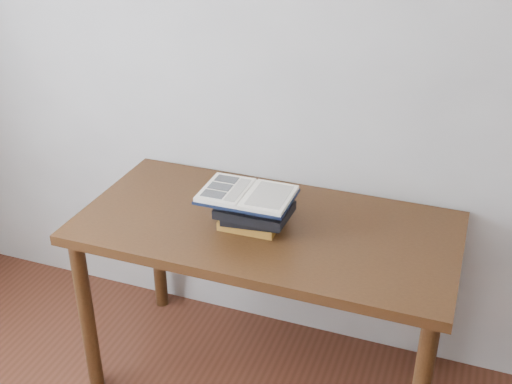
% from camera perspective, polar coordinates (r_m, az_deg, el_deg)
% --- Properties ---
extents(desk, '(1.40, 0.70, 0.75)m').
position_cam_1_polar(desk, '(2.43, 0.91, -4.80)').
color(desk, '#412510').
rests_on(desk, ground).
extents(book_stack, '(0.26, 0.20, 0.13)m').
position_cam_1_polar(book_stack, '(2.32, -0.30, -1.76)').
color(book_stack, '#9D4F23').
rests_on(book_stack, desk).
extents(open_book, '(0.33, 0.23, 0.03)m').
position_cam_1_polar(open_book, '(2.28, -0.79, -0.22)').
color(open_book, black).
rests_on(open_book, book_stack).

